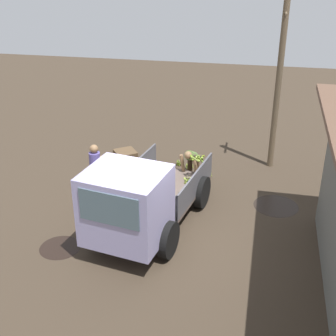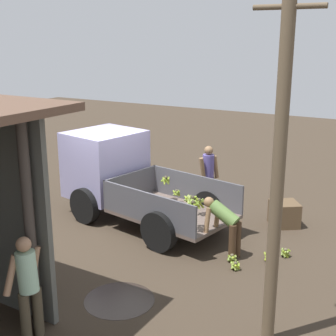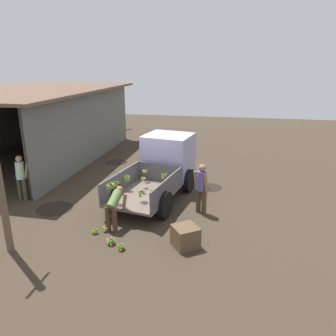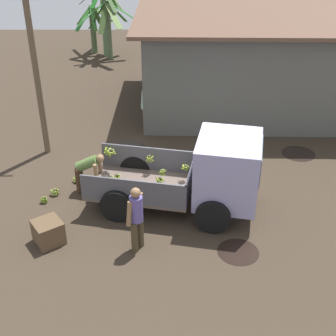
{
  "view_description": "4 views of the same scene",
  "coord_description": "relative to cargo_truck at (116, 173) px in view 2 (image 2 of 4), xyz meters",
  "views": [
    {
      "loc": [
        9.06,
        1.97,
        6.5
      ],
      "look_at": [
        -1.36,
        -0.05,
        1.29
      ],
      "focal_mm": 50.0,
      "sensor_mm": 36.0,
      "label": 1
    },
    {
      "loc": [
        -6.39,
        8.52,
        4.32
      ],
      "look_at": [
        -0.88,
        -1.27,
        1.17
      ],
      "focal_mm": 50.0,
      "sensor_mm": 36.0,
      "label": 2
    },
    {
      "loc": [
        -11.32,
        -2.81,
        4.7
      ],
      "look_at": [
        -1.25,
        -0.93,
        1.35
      ],
      "focal_mm": 35.0,
      "sensor_mm": 36.0,
      "label": 3
    },
    {
      "loc": [
        -0.91,
        -10.49,
        7.13
      ],
      "look_at": [
        -0.95,
        -0.34,
        1.14
      ],
      "focal_mm": 50.0,
      "sensor_mm": 36.0,
      "label": 4
    }
  ],
  "objects": [
    {
      "name": "banana_bunch_on_ground_2",
      "position": [
        -3.51,
        1.04,
        -0.99
      ],
      "size": [
        0.21,
        0.22,
        0.18
      ],
      "color": "brown",
      "rests_on": "ground"
    },
    {
      "name": "mud_patch_0",
      "position": [
        0.53,
        -1.69,
        -1.08
      ],
      "size": [
        0.96,
        0.96,
        0.01
      ],
      "primitive_type": "cylinder",
      "color": "black",
      "rests_on": "ground"
    },
    {
      "name": "cargo_truck",
      "position": [
        0.0,
        0.0,
        0.0
      ],
      "size": [
        4.54,
        2.62,
        2.07
      ],
      "rotation": [
        0.0,
        0.0,
        -0.2
      ],
      "color": "brown",
      "rests_on": "ground"
    },
    {
      "name": "person_bystander_near_shed",
      "position": [
        -1.83,
        4.77,
        -0.19
      ],
      "size": [
        0.39,
        0.67,
        1.61
      ],
      "rotation": [
        0.0,
        0.0,
        6.14
      ],
      "color": "#493F2F",
      "rests_on": "ground"
    },
    {
      "name": "banana_bunch_on_ground_3",
      "position": [
        -4.38,
        0.3,
        -0.99
      ],
      "size": [
        0.21,
        0.21,
        0.19
      ],
      "color": "brown",
      "rests_on": "ground"
    },
    {
      "name": "utility_pole",
      "position": [
        -4.91,
        3.14,
        1.53
      ],
      "size": [
        0.9,
        0.18,
        5.13
      ],
      "color": "brown",
      "rests_on": "ground"
    },
    {
      "name": "ground",
      "position": [
        -0.17,
        0.53,
        -1.09
      ],
      "size": [
        36.0,
        36.0,
        0.0
      ],
      "primitive_type": "plane",
      "color": "#3A2F23"
    },
    {
      "name": "banana_bunch_on_ground_1",
      "position": [
        -4.17,
        0.66,
        -0.97
      ],
      "size": [
        0.28,
        0.28,
        0.2
      ],
      "color": "brown",
      "rests_on": "ground"
    },
    {
      "name": "banana_bunch_on_ground_0",
      "position": [
        -3.69,
        1.32,
        -0.99
      ],
      "size": [
        0.21,
        0.22,
        0.17
      ],
      "color": "brown",
      "rests_on": "ground"
    },
    {
      "name": "wooden_crate_0",
      "position": [
        -3.88,
        -1.33,
        -0.8
      ],
      "size": [
        0.86,
        0.86,
        0.58
      ],
      "primitive_type": "cube",
      "rotation": [
        0.0,
        0.0,
        0.61
      ],
      "color": "brown",
      "rests_on": "ground"
    },
    {
      "name": "mud_patch_2",
      "position": [
        -2.37,
        3.3,
        -1.08
      ],
      "size": [
        1.21,
        1.21,
        0.01
      ],
      "primitive_type": "cylinder",
      "color": "black",
      "rests_on": "ground"
    },
    {
      "name": "person_foreground_visitor",
      "position": [
        -1.78,
        -1.55,
        -0.17
      ],
      "size": [
        0.45,
        0.56,
        1.65
      ],
      "rotation": [
        0.0,
        0.0,
        2.57
      ],
      "color": "#423824",
      "rests_on": "ground"
    },
    {
      "name": "person_worker_loading",
      "position": [
        -3.26,
        0.84,
        -0.36
      ],
      "size": [
        0.82,
        0.58,
        1.18
      ],
      "rotation": [
        0.0,
        0.0,
        -0.11
      ],
      "color": "#422D1D",
      "rests_on": "ground"
    }
  ]
}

